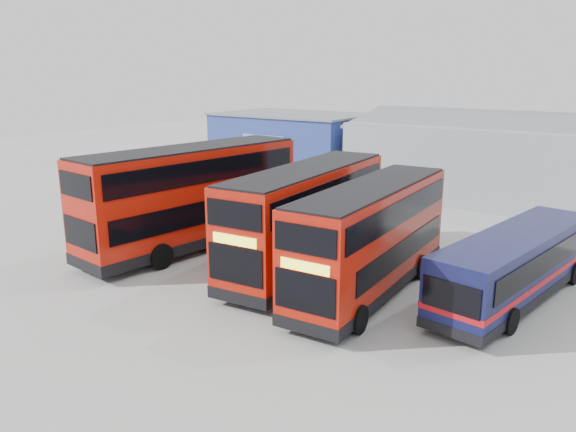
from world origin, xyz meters
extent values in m
plane|color=gray|center=(0.00, 0.00, 0.00)|extent=(120.00, 120.00, 0.00)
cube|color=navy|center=(-14.00, 18.00, 2.50)|extent=(12.00, 8.00, 5.00)
cube|color=slate|center=(-14.00, 18.00, 5.05)|extent=(12.30, 8.30, 0.15)
cube|color=#5099E3|center=(-14.00, 13.90, 3.00)|extent=(3.96, 0.15, 1.40)
cube|color=#AC1609|center=(-6.44, -1.35, 2.66)|extent=(3.98, 11.97, 4.53)
cube|color=black|center=(-6.44, -1.35, 0.61)|extent=(4.03, 12.01, 0.50)
cube|color=black|center=(-5.07, -1.94, 2.12)|extent=(1.07, 9.91, 1.06)
cube|color=black|center=(-7.90, -1.65, 2.12)|extent=(1.07, 9.91, 1.06)
cube|color=black|center=(-5.03, -1.49, 4.03)|extent=(1.19, 11.02, 1.06)
cube|color=black|center=(-7.85, -1.20, 4.03)|extent=(1.19, 11.02, 1.06)
cube|color=black|center=(-5.84, 4.52, 2.01)|extent=(2.51, 0.31, 1.51)
cube|color=black|center=(-5.84, 4.52, 4.03)|extent=(2.51, 0.31, 1.06)
cube|color=yellow|center=(-5.84, 4.53, 3.02)|extent=(2.01, 0.25, 0.39)
cube|color=black|center=(-7.04, -7.21, 2.01)|extent=(2.45, 0.31, 1.23)
cube|color=black|center=(-7.04, -7.21, 4.03)|extent=(2.45, 0.31, 1.01)
cube|color=black|center=(-6.44, -1.35, 4.94)|extent=(3.80, 11.78, 0.11)
cylinder|color=black|center=(-4.69, 2.58, 0.58)|extent=(0.47, 1.19, 1.16)
cylinder|color=black|center=(-7.36, 2.85, 0.58)|extent=(0.47, 1.19, 1.16)
cylinder|color=black|center=(-5.41, -4.43, 0.58)|extent=(0.47, 1.19, 1.16)
cylinder|color=black|center=(-8.08, -4.16, 0.58)|extent=(0.47, 1.19, 1.16)
cube|color=#AC1609|center=(-0.18, -0.70, 2.41)|extent=(3.56, 10.87, 4.12)
cube|color=black|center=(-0.18, -0.70, 0.56)|extent=(3.61, 10.91, 0.46)
cube|color=black|center=(-1.51, -0.42, 1.93)|extent=(0.93, 9.01, 0.97)
cube|color=black|center=(1.06, -0.17, 1.93)|extent=(0.93, 9.01, 0.97)
cube|color=black|center=(-1.47, -0.83, 3.66)|extent=(1.03, 10.02, 0.97)
cube|color=black|center=(1.10, -0.58, 3.66)|extent=(1.03, 10.02, 0.97)
cube|color=black|center=(0.34, -6.03, 1.83)|extent=(2.28, 0.27, 1.37)
cube|color=black|center=(0.34, -6.03, 3.66)|extent=(2.28, 0.27, 0.97)
cube|color=yellow|center=(0.34, -6.04, 2.74)|extent=(1.82, 0.22, 0.36)
cube|color=black|center=(-0.70, 4.63, 1.83)|extent=(2.23, 0.27, 1.12)
cube|color=black|center=(-0.70, 4.63, 3.66)|extent=(2.23, 0.27, 0.91)
cube|color=black|center=(-0.18, -0.70, 4.49)|extent=(3.40, 10.70, 0.10)
cylinder|color=black|center=(-1.04, -4.51, 0.53)|extent=(0.43, 1.08, 1.06)
cylinder|color=black|center=(1.39, -4.28, 0.53)|extent=(0.43, 1.08, 1.06)
cylinder|color=black|center=(-1.66, 1.86, 0.53)|extent=(0.43, 1.08, 1.06)
cylinder|color=black|center=(0.77, 2.10, 0.53)|extent=(0.43, 1.08, 1.06)
cube|color=#AC1609|center=(3.32, -1.47, 2.29)|extent=(3.08, 10.28, 3.91)
cube|color=black|center=(3.32, -1.47, 0.53)|extent=(3.12, 10.32, 0.43)
cube|color=black|center=(2.07, -1.17, 1.84)|extent=(0.62, 8.58, 0.92)
cube|color=black|center=(4.52, -1.01, 1.84)|extent=(0.62, 8.58, 0.92)
cube|color=black|center=(2.09, -1.56, 3.48)|extent=(0.68, 9.55, 0.92)
cube|color=black|center=(4.54, -1.39, 3.48)|extent=(0.68, 9.55, 0.92)
cube|color=black|center=(3.66, -6.55, 1.74)|extent=(2.17, 0.19, 1.30)
cube|color=black|center=(3.66, -6.55, 3.48)|extent=(2.17, 0.19, 0.92)
cube|color=yellow|center=(3.66, -6.56, 2.61)|extent=(1.74, 0.15, 0.34)
cube|color=black|center=(2.98, 3.61, 1.74)|extent=(2.12, 0.19, 1.06)
cube|color=black|center=(2.98, 3.61, 3.48)|extent=(2.12, 0.19, 0.87)
cube|color=black|center=(3.32, -1.47, 4.27)|extent=(2.93, 10.13, 0.10)
cylinder|color=black|center=(2.39, -5.07, 0.50)|extent=(0.38, 1.02, 1.00)
cylinder|color=black|center=(4.71, -4.92, 0.50)|extent=(0.38, 1.02, 1.00)
cylinder|color=black|center=(1.99, 1.00, 0.50)|extent=(0.38, 1.02, 1.00)
cylinder|color=black|center=(4.30, 1.16, 0.50)|extent=(0.38, 1.02, 1.00)
cube|color=#0D163D|center=(8.14, 0.88, 1.50)|extent=(3.61, 10.09, 2.38)
cube|color=black|center=(8.14, 0.88, 0.48)|extent=(3.65, 10.13, 0.36)
cube|color=#AE0D14|center=(8.14, 0.88, 1.08)|extent=(3.64, 10.12, 0.22)
cube|color=black|center=(9.23, 0.46, 1.89)|extent=(1.20, 8.18, 0.85)
cube|color=black|center=(6.97, 0.78, 1.89)|extent=(1.20, 8.18, 0.85)
cube|color=black|center=(8.83, 5.79, 1.66)|extent=(2.01, 0.33, 1.17)
cube|color=black|center=(7.44, -4.02, 1.66)|extent=(1.96, 0.32, 0.99)
cylinder|color=black|center=(9.69, 4.20, 0.47)|extent=(0.42, 0.96, 0.93)
cylinder|color=black|center=(7.56, 4.50, 0.47)|extent=(0.42, 0.96, 0.93)
cylinder|color=black|center=(8.81, -2.02, 0.47)|extent=(0.42, 0.96, 0.93)
cylinder|color=black|center=(6.68, -1.72, 0.47)|extent=(0.42, 0.96, 0.93)
cube|color=silver|center=(-15.71, 12.21, 1.26)|extent=(3.73, 5.43, 1.92)
cube|color=black|center=(-16.65, 9.85, 1.56)|extent=(1.71, 0.71, 0.71)
cube|color=black|center=(-17.26, 11.09, 1.56)|extent=(0.38, 0.86, 0.60)
cube|color=black|center=(-15.35, 10.33, 1.56)|extent=(0.38, 0.86, 0.60)
cylinder|color=black|center=(-17.24, 10.97, 0.36)|extent=(0.49, 0.76, 0.73)
cylinder|color=black|center=(-15.44, 10.26, 0.36)|extent=(0.49, 0.76, 0.73)
cylinder|color=black|center=(-15.98, 14.16, 0.36)|extent=(0.49, 0.76, 0.73)
cylinder|color=black|center=(-14.18, 13.45, 0.36)|extent=(0.49, 0.76, 0.73)
camera|label=1|loc=(12.80, -20.19, 8.48)|focal=35.00mm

